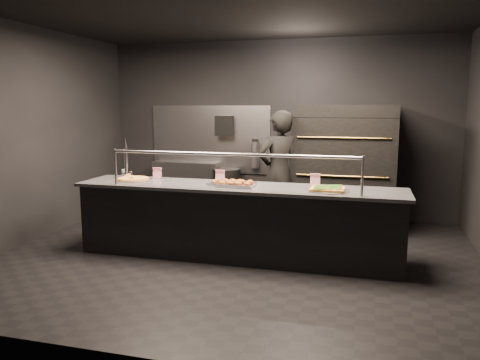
{
  "coord_description": "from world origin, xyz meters",
  "views": [
    {
      "loc": [
        1.54,
        -5.49,
        1.9
      ],
      "look_at": [
        -0.02,
        0.2,
        0.96
      ],
      "focal_mm": 35.0,
      "sensor_mm": 36.0,
      "label": 1
    }
  ],
  "objects": [
    {
      "name": "square_pizza",
      "position": [
        1.11,
        -0.06,
        0.94
      ],
      "size": [
        0.5,
        0.5,
        0.05
      ],
      "color": "silver",
      "rests_on": "service_counter"
    },
    {
      "name": "beer_tap",
      "position": [
        -1.6,
        0.15,
        1.08
      ],
      "size": [
        0.15,
        0.21,
        0.56
      ],
      "color": "silver",
      "rests_on": "service_counter"
    },
    {
      "name": "tent_cards",
      "position": [
        -0.2,
        0.28,
        1.0
      ],
      "size": [
        2.26,
        0.04,
        0.15
      ],
      "color": "white",
      "rests_on": "service_counter"
    },
    {
      "name": "round_pizza",
      "position": [
        -1.45,
        0.05,
        0.94
      ],
      "size": [
        0.48,
        0.48,
        0.03
      ],
      "color": "silver",
      "rests_on": "service_counter"
    },
    {
      "name": "pizza_oven",
      "position": [
        1.2,
        1.9,
        0.97
      ],
      "size": [
        1.5,
        1.23,
        1.91
      ],
      "color": "black",
      "rests_on": "ground"
    },
    {
      "name": "slider_tray_a",
      "position": [
        -0.14,
        0.02,
        0.95
      ],
      "size": [
        0.51,
        0.44,
        0.07
      ],
      "color": "silver",
      "rests_on": "service_counter"
    },
    {
      "name": "trash_bin",
      "position": [
        -0.82,
        2.22,
        0.41
      ],
      "size": [
        0.49,
        0.49,
        0.81
      ],
      "primitive_type": "cylinder",
      "color": "black",
      "rests_on": "ground"
    },
    {
      "name": "service_counter",
      "position": [
        0.0,
        -0.0,
        0.46
      ],
      "size": [
        4.1,
        0.78,
        1.37
      ],
      "color": "black",
      "rests_on": "ground"
    },
    {
      "name": "slider_tray_b",
      "position": [
        -0.0,
        -0.03,
        0.95
      ],
      "size": [
        0.47,
        0.35,
        0.07
      ],
      "color": "silver",
      "rests_on": "service_counter"
    },
    {
      "name": "worker",
      "position": [
        0.29,
        1.24,
        0.92
      ],
      "size": [
        0.8,
        0.75,
        1.83
      ],
      "primitive_type": "imported",
      "rotation": [
        0.0,
        0.0,
        3.78
      ],
      "color": "black",
      "rests_on": "ground"
    },
    {
      "name": "condiment_jar",
      "position": [
        -1.67,
        0.26,
        0.97
      ],
      "size": [
        0.16,
        0.06,
        0.11
      ],
      "color": "silver",
      "rests_on": "service_counter"
    },
    {
      "name": "room",
      "position": [
        -0.02,
        0.05,
        1.5
      ],
      "size": [
        6.04,
        6.0,
        3.0
      ],
      "color": "black",
      "rests_on": "ground"
    },
    {
      "name": "towel_dispenser",
      "position": [
        -0.9,
        2.39,
        1.55
      ],
      "size": [
        0.3,
        0.2,
        0.35
      ],
      "primitive_type": "cube",
      "color": "black",
      "rests_on": "room"
    },
    {
      "name": "prep_shelf",
      "position": [
        -1.6,
        2.32,
        0.45
      ],
      "size": [
        1.2,
        0.35,
        0.9
      ],
      "primitive_type": "cube",
      "color": "#99999E",
      "rests_on": "ground"
    },
    {
      "name": "fire_extinguisher",
      "position": [
        -0.35,
        2.4,
        1.06
      ],
      "size": [
        0.14,
        0.14,
        0.51
      ],
      "color": "#B2B2B7",
      "rests_on": "room"
    }
  ]
}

